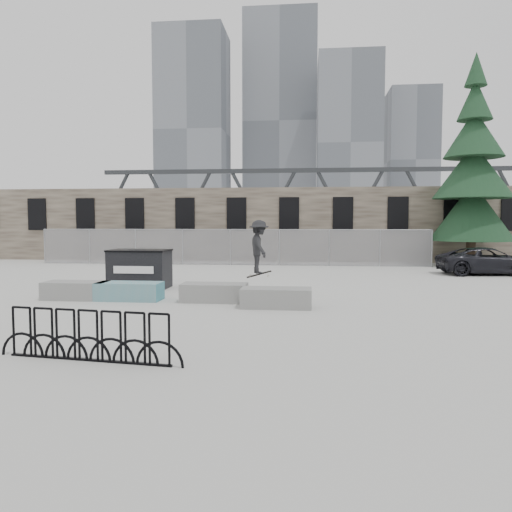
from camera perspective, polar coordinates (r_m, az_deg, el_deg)
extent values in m
plane|color=#B8B9B3|center=(15.98, -9.96, -4.93)|extent=(120.00, 120.00, 0.00)
cube|color=brown|center=(31.72, -1.91, 3.62)|extent=(36.00, 2.50, 4.50)
cube|color=black|center=(34.69, -23.72, 4.39)|extent=(1.20, 0.12, 2.00)
cube|color=black|center=(33.23, -18.91, 4.54)|extent=(1.20, 0.12, 2.00)
cube|color=black|center=(32.02, -13.69, 4.67)|extent=(1.20, 0.12, 2.00)
cube|color=black|center=(31.09, -8.11, 4.77)|extent=(1.20, 0.12, 2.00)
cube|color=black|center=(30.47, -2.24, 4.82)|extent=(1.20, 0.12, 2.00)
cube|color=black|center=(30.18, 3.81, 4.82)|extent=(1.20, 0.12, 2.00)
cube|color=black|center=(30.22, 9.90, 4.77)|extent=(1.20, 0.12, 2.00)
cube|color=black|center=(30.60, 15.91, 4.67)|extent=(1.20, 0.12, 2.00)
cube|color=black|center=(31.31, 21.70, 4.52)|extent=(1.20, 0.12, 2.00)
cube|color=black|center=(32.32, 27.19, 4.34)|extent=(1.20, 0.12, 2.00)
cylinder|color=gray|center=(31.68, -23.02, 1.04)|extent=(0.06, 0.06, 2.00)
cylinder|color=gray|center=(30.44, -18.48, 1.04)|extent=(0.06, 0.06, 2.00)
cylinder|color=gray|center=(29.41, -13.60, 1.04)|extent=(0.06, 0.06, 2.00)
cylinder|color=gray|center=(28.61, -8.40, 1.03)|extent=(0.06, 0.06, 2.00)
cylinder|color=gray|center=(28.05, -2.95, 1.01)|extent=(0.06, 0.06, 2.00)
cylinder|color=gray|center=(27.75, 2.66, 0.98)|extent=(0.06, 0.06, 2.00)
cylinder|color=gray|center=(27.73, 8.35, 0.94)|extent=(0.06, 0.06, 2.00)
cylinder|color=gray|center=(27.98, 13.98, 0.89)|extent=(0.06, 0.06, 2.00)
cylinder|color=gray|center=(28.49, 19.47, 0.83)|extent=(0.06, 0.06, 2.00)
cube|color=#99999E|center=(28.05, -2.95, 1.01)|extent=(22.00, 0.02, 2.00)
cylinder|color=gray|center=(28.02, -2.96, 3.05)|extent=(22.00, 0.04, 0.04)
cube|color=gray|center=(16.78, -19.85, -3.71)|extent=(2.00, 0.90, 0.56)
cube|color=#2D471E|center=(16.76, -19.87, -2.97)|extent=(1.76, 0.66, 0.10)
cube|color=teal|center=(16.09, -14.27, -3.92)|extent=(2.00, 0.90, 0.56)
cube|color=#2D471E|center=(16.07, -14.28, -3.15)|extent=(1.76, 0.66, 0.10)
cube|color=gray|center=(15.37, -4.80, -4.18)|extent=(2.00, 0.90, 0.56)
cube|color=#2D471E|center=(15.34, -4.80, -3.37)|extent=(1.76, 0.66, 0.10)
cube|color=gray|center=(14.28, 2.34, -4.80)|extent=(2.00, 0.90, 0.56)
cube|color=#2D471E|center=(14.25, 2.34, -3.93)|extent=(1.76, 0.66, 0.10)
cube|color=black|center=(18.85, -13.14, -1.52)|extent=(2.12, 1.29, 1.37)
cube|color=black|center=(18.80, -13.17, 0.62)|extent=(2.18, 1.35, 0.06)
cube|color=white|center=(18.24, -13.84, -1.54)|extent=(1.47, 0.04, 0.26)
cube|color=black|center=(9.45, -18.57, -11.19)|extent=(3.13, 0.48, 0.04)
torus|color=black|center=(10.12, -25.17, -7.85)|extent=(0.89, 0.17, 0.89)
torus|color=black|center=(9.85, -23.11, -8.11)|extent=(0.89, 0.17, 0.89)
torus|color=black|center=(9.59, -20.93, -8.38)|extent=(0.89, 0.17, 0.89)
torus|color=black|center=(9.35, -18.63, -8.64)|extent=(0.89, 0.17, 0.89)
torus|color=black|center=(9.12, -16.21, -8.91)|extent=(0.89, 0.17, 0.89)
torus|color=black|center=(8.91, -13.66, -9.17)|extent=(0.89, 0.17, 0.89)
torus|color=black|center=(8.71, -10.99, -9.42)|extent=(0.89, 0.17, 0.89)
cylinder|color=#38281E|center=(29.75, 23.36, 1.51)|extent=(0.50, 0.50, 2.68)
cone|color=black|center=(29.74, 23.45, 4.71)|extent=(4.42, 4.42, 3.20)
cone|color=black|center=(29.86, 23.57, 8.93)|extent=(4.20, 4.20, 3.00)
cone|color=black|center=(30.11, 23.68, 12.72)|extent=(3.16, 3.16, 2.60)
cone|color=black|center=(30.44, 23.77, 16.07)|extent=(1.85, 1.85, 2.20)
cone|color=black|center=(30.83, 23.86, 18.97)|extent=(1.17, 1.17, 1.80)
cube|color=slate|center=(109.53, -7.14, 13.71)|extent=(14.00, 12.00, 42.00)
cube|color=slate|center=(117.34, 2.88, 14.57)|extent=(16.00, 14.00, 48.00)
cube|color=slate|center=(101.51, 10.49, 12.17)|extent=(12.00, 12.00, 34.00)
cube|color=slate|center=(112.97, 17.28, 10.19)|extent=(10.00, 10.00, 30.00)
cube|color=#2D3033|center=(70.41, 10.64, 5.18)|extent=(70.00, 3.00, 1.20)
cube|color=#2D3033|center=(70.75, 10.69, 9.64)|extent=(70.00, 0.60, 0.60)
cube|color=gray|center=(74.28, -13.17, 3.54)|extent=(2.00, 3.00, 4.00)
imported|color=black|center=(25.42, 25.02, -0.52)|extent=(4.66, 2.44, 1.25)
imported|color=black|center=(15.62, 0.35, 1.07)|extent=(0.95, 1.23, 1.68)
cube|color=black|center=(15.69, 0.34, -2.10)|extent=(0.80, 0.31, 0.23)
cylinder|color=beige|center=(15.65, -0.70, -2.29)|extent=(0.06, 0.03, 0.06)
cylinder|color=beige|center=(15.79, -0.64, -2.24)|extent=(0.06, 0.03, 0.06)
cylinder|color=beige|center=(15.60, 1.34, -2.32)|extent=(0.06, 0.03, 0.06)
cylinder|color=beige|center=(15.74, 1.39, -2.26)|extent=(0.06, 0.03, 0.06)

